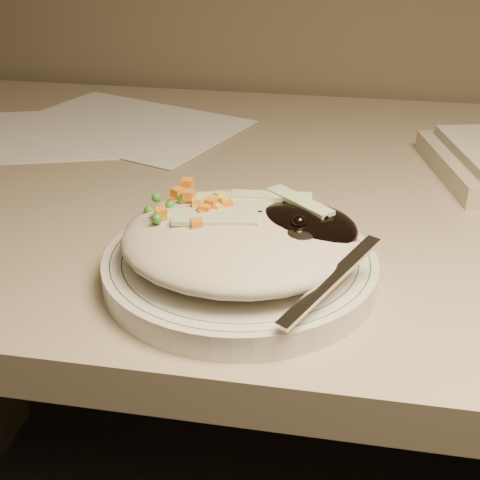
# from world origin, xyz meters

# --- Properties ---
(desk) EXTENTS (1.40, 0.70, 0.74)m
(desk) POSITION_xyz_m (0.00, 1.38, 0.54)
(desk) COLOR gray
(desk) RESTS_ON ground
(plate) EXTENTS (0.23, 0.23, 0.02)m
(plate) POSITION_xyz_m (-0.09, 1.16, 0.75)
(plate) COLOR silver
(plate) RESTS_ON desk
(plate_rim) EXTENTS (0.22, 0.22, 0.00)m
(plate_rim) POSITION_xyz_m (-0.09, 1.16, 0.76)
(plate_rim) COLOR #144723
(plate_rim) RESTS_ON plate
(meal) EXTENTS (0.21, 0.19, 0.05)m
(meal) POSITION_xyz_m (-0.08, 1.16, 0.78)
(meal) COLOR #B1A88F
(meal) RESTS_ON plate
(papers) EXTENTS (0.47, 0.36, 0.00)m
(papers) POSITION_xyz_m (-0.38, 1.50, 0.74)
(papers) COLOR white
(papers) RESTS_ON desk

